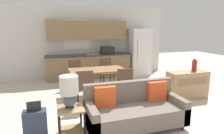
{
  "coord_description": "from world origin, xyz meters",
  "views": [
    {
      "loc": [
        -1.48,
        -3.09,
        1.92
      ],
      "look_at": [
        0.01,
        1.5,
        0.95
      ],
      "focal_mm": 32.0,
      "sensor_mm": 36.0,
      "label": 1
    }
  ],
  "objects_px": {
    "dining_table": "(97,72)",
    "credenza": "(187,85)",
    "refrigerator": "(139,52)",
    "vase": "(194,66)",
    "suitcase": "(36,127)",
    "dining_chair_near_left": "(85,86)",
    "table_lamp": "(69,89)",
    "side_table": "(71,117)",
    "dining_chair_near_right": "(124,83)",
    "couch": "(134,110)",
    "dining_chair_far_left": "(76,73)",
    "dining_chair_far_right": "(107,71)"
  },
  "relations": [
    {
      "from": "dining_table",
      "to": "credenza",
      "type": "relative_size",
      "value": 1.42
    },
    {
      "from": "refrigerator",
      "to": "vase",
      "type": "bearing_deg",
      "value": -85.17
    },
    {
      "from": "dining_table",
      "to": "vase",
      "type": "bearing_deg",
      "value": -22.44
    },
    {
      "from": "suitcase",
      "to": "dining_chair_near_left",
      "type": "bearing_deg",
      "value": 50.7
    },
    {
      "from": "dining_table",
      "to": "vase",
      "type": "distance_m",
      "value": 2.67
    },
    {
      "from": "credenza",
      "to": "refrigerator",
      "type": "bearing_deg",
      "value": 91.1
    },
    {
      "from": "table_lamp",
      "to": "dining_chair_near_left",
      "type": "relative_size",
      "value": 0.62
    },
    {
      "from": "table_lamp",
      "to": "vase",
      "type": "relative_size",
      "value": 1.75
    },
    {
      "from": "refrigerator",
      "to": "dining_chair_near_left",
      "type": "height_order",
      "value": "refrigerator"
    },
    {
      "from": "side_table",
      "to": "table_lamp",
      "type": "height_order",
      "value": "table_lamp"
    },
    {
      "from": "table_lamp",
      "to": "credenza",
      "type": "xyz_separation_m",
      "value": [
        3.26,
        1.02,
        -0.5
      ]
    },
    {
      "from": "table_lamp",
      "to": "suitcase",
      "type": "relative_size",
      "value": 0.78
    },
    {
      "from": "side_table",
      "to": "dining_chair_near_right",
      "type": "height_order",
      "value": "dining_chair_near_right"
    },
    {
      "from": "refrigerator",
      "to": "couch",
      "type": "relative_size",
      "value": 0.99
    },
    {
      "from": "dining_table",
      "to": "side_table",
      "type": "xyz_separation_m",
      "value": [
        -0.99,
        -2.05,
        -0.32
      ]
    },
    {
      "from": "side_table",
      "to": "suitcase",
      "type": "distance_m",
      "value": 0.59
    },
    {
      "from": "couch",
      "to": "dining_chair_far_left",
      "type": "xyz_separation_m",
      "value": [
        -0.73,
        2.82,
        0.17
      ]
    },
    {
      "from": "refrigerator",
      "to": "dining_chair_near_left",
      "type": "xyz_separation_m",
      "value": [
        -2.72,
        -2.69,
        -0.41
      ]
    },
    {
      "from": "dining_table",
      "to": "side_table",
      "type": "distance_m",
      "value": 2.3
    },
    {
      "from": "credenza",
      "to": "vase",
      "type": "bearing_deg",
      "value": 1.19
    },
    {
      "from": "couch",
      "to": "dining_chair_near_right",
      "type": "height_order",
      "value": "dining_chair_near_right"
    },
    {
      "from": "couch",
      "to": "refrigerator",
      "type": "bearing_deg",
      "value": 63.46
    },
    {
      "from": "dining_chair_far_left",
      "to": "dining_chair_near_right",
      "type": "xyz_separation_m",
      "value": [
        1.0,
        -1.58,
        0.0
      ]
    },
    {
      "from": "dining_chair_near_left",
      "to": "dining_chair_far_right",
      "type": "relative_size",
      "value": 1.0
    },
    {
      "from": "credenza",
      "to": "vase",
      "type": "distance_m",
      "value": 0.56
    },
    {
      "from": "dining_table",
      "to": "dining_chair_near_right",
      "type": "distance_m",
      "value": 0.96
    },
    {
      "from": "dining_table",
      "to": "couch",
      "type": "distance_m",
      "value": 2.1
    },
    {
      "from": "couch",
      "to": "table_lamp",
      "type": "xyz_separation_m",
      "value": [
        -1.21,
        0.02,
        0.53
      ]
    },
    {
      "from": "vase",
      "to": "dining_chair_far_left",
      "type": "distance_m",
      "value": 3.48
    },
    {
      "from": "table_lamp",
      "to": "dining_chair_far_right",
      "type": "relative_size",
      "value": 0.62
    },
    {
      "from": "refrigerator",
      "to": "side_table",
      "type": "xyz_separation_m",
      "value": [
        -3.2,
        -3.98,
        -0.56
      ]
    },
    {
      "from": "dining_table",
      "to": "dining_chair_far_right",
      "type": "xyz_separation_m",
      "value": [
        0.5,
        0.77,
        -0.17
      ]
    },
    {
      "from": "dining_chair_far_right",
      "to": "suitcase",
      "type": "relative_size",
      "value": 1.25
    },
    {
      "from": "refrigerator",
      "to": "dining_table",
      "type": "relative_size",
      "value": 1.19
    },
    {
      "from": "vase",
      "to": "refrigerator",
      "type": "bearing_deg",
      "value": 94.83
    },
    {
      "from": "side_table",
      "to": "dining_chair_near_left",
      "type": "distance_m",
      "value": 1.38
    },
    {
      "from": "dining_chair_far_left",
      "to": "dining_chair_near_left",
      "type": "relative_size",
      "value": 1.0
    },
    {
      "from": "couch",
      "to": "suitcase",
      "type": "bearing_deg",
      "value": -179.7
    },
    {
      "from": "dining_table",
      "to": "suitcase",
      "type": "height_order",
      "value": "dining_table"
    },
    {
      "from": "credenza",
      "to": "dining_chair_near_right",
      "type": "bearing_deg",
      "value": 173.41
    },
    {
      "from": "dining_chair_near_left",
      "to": "dining_chair_near_right",
      "type": "distance_m",
      "value": 1.0
    },
    {
      "from": "couch",
      "to": "credenza",
      "type": "bearing_deg",
      "value": 26.9
    },
    {
      "from": "refrigerator",
      "to": "dining_chair_far_right",
      "type": "relative_size",
      "value": 2.02
    },
    {
      "from": "side_table",
      "to": "dining_chair_far_left",
      "type": "xyz_separation_m",
      "value": [
        0.48,
        2.81,
        0.15
      ]
    },
    {
      "from": "couch",
      "to": "dining_chair_far_right",
      "type": "distance_m",
      "value": 2.84
    },
    {
      "from": "suitcase",
      "to": "dining_chair_far_left",
      "type": "bearing_deg",
      "value": 69.33
    },
    {
      "from": "side_table",
      "to": "dining_chair_near_left",
      "type": "relative_size",
      "value": 0.59
    },
    {
      "from": "dining_chair_far_left",
      "to": "dining_chair_far_right",
      "type": "height_order",
      "value": "same"
    },
    {
      "from": "vase",
      "to": "dining_chair_near_right",
      "type": "xyz_separation_m",
      "value": [
        -1.97,
        0.2,
        -0.38
      ]
    },
    {
      "from": "couch",
      "to": "dining_chair_far_right",
      "type": "height_order",
      "value": "dining_chair_far_right"
    }
  ]
}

